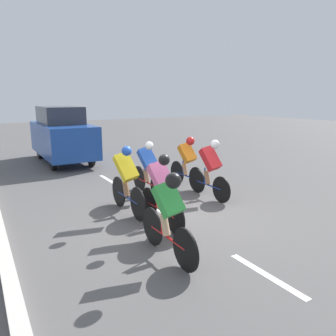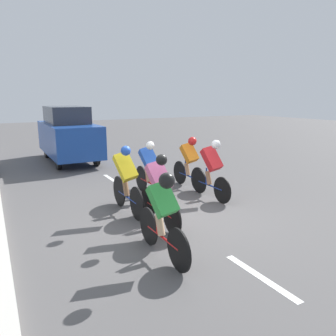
# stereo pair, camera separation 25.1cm
# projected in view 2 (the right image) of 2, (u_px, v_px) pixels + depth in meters

# --- Properties ---
(ground_plane) EXTENTS (60.00, 60.00, 0.00)m
(ground_plane) POSITION_uv_depth(u_px,v_px,m) (169.00, 217.00, 6.98)
(ground_plane) COLOR #565454
(lane_stripe_near) EXTENTS (0.12, 1.40, 0.01)m
(lane_stripe_near) POSITION_uv_depth(u_px,v_px,m) (260.00, 277.00, 4.65)
(lane_stripe_near) COLOR white
(lane_stripe_near) RESTS_ON ground
(lane_stripe_mid) EXTENTS (0.12, 1.40, 0.01)m
(lane_stripe_mid) POSITION_uv_depth(u_px,v_px,m) (159.00, 210.00, 7.39)
(lane_stripe_mid) COLOR white
(lane_stripe_mid) RESTS_ON ground
(lane_stripe_far) EXTENTS (0.12, 1.40, 0.01)m
(lane_stripe_far) POSITION_uv_depth(u_px,v_px,m) (112.00, 179.00, 10.14)
(lane_stripe_far) COLOR white
(lane_stripe_far) RESTS_ON ground
(curb) EXTENTS (0.20, 25.62, 0.14)m
(curb) POSITION_uv_depth(u_px,v_px,m) (0.00, 235.00, 5.89)
(curb) COLOR beige
(curb) RESTS_ON ground
(cyclist_green) EXTENTS (0.41, 1.68, 1.46)m
(cyclist_green) POSITION_uv_depth(u_px,v_px,m) (163.00, 212.00, 5.00)
(cyclist_green) COLOR black
(cyclist_green) RESTS_ON ground
(cyclist_blue) EXTENTS (0.43, 1.71, 1.46)m
(cyclist_blue) POSITION_uv_depth(u_px,v_px,m) (149.00, 168.00, 8.25)
(cyclist_blue) COLOR black
(cyclist_blue) RESTS_ON ground
(cyclist_pink) EXTENTS (0.43, 1.69, 1.50)m
(cyclist_pink) POSITION_uv_depth(u_px,v_px,m) (159.00, 189.00, 6.27)
(cyclist_pink) COLOR black
(cyclist_pink) RESTS_ON ground
(cyclist_orange) EXTENTS (0.42, 1.65, 1.48)m
(cyclist_orange) POSITION_uv_depth(u_px,v_px,m) (189.00, 161.00, 8.98)
(cyclist_orange) COLOR black
(cyclist_orange) RESTS_ON ground
(cyclist_red) EXTENTS (0.42, 1.63, 1.52)m
(cyclist_red) POSITION_uv_depth(u_px,v_px,m) (211.00, 168.00, 8.05)
(cyclist_red) COLOR black
(cyclist_red) RESTS_ON ground
(cyclist_yellow) EXTENTS (0.45, 1.75, 1.54)m
(cyclist_yellow) POSITION_uv_depth(u_px,v_px,m) (126.00, 179.00, 7.00)
(cyclist_yellow) COLOR black
(cyclist_yellow) RESTS_ON ground
(support_car) EXTENTS (1.70, 4.23, 2.14)m
(support_car) POSITION_uv_depth(u_px,v_px,m) (68.00, 134.00, 12.82)
(support_car) COLOR black
(support_car) RESTS_ON ground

